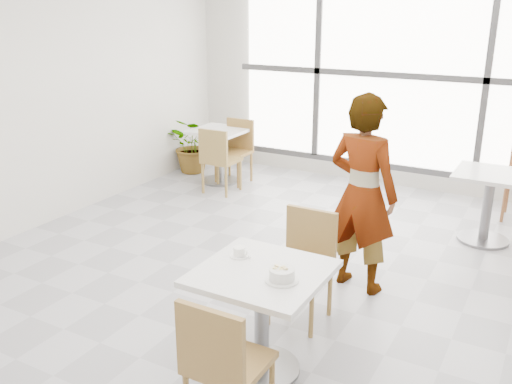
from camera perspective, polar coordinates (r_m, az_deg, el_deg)
The scene contains 15 objects.
floor at distance 4.91m, azimuth 1.74°, elevation -10.14°, with size 7.00×7.00×0.00m, color #9E9EA5.
wall_back at distance 7.63m, azimuth 14.37°, elevation 11.58°, with size 6.00×6.00×0.00m, color silver.
wall_left at distance 6.33m, azimuth -23.30°, elevation 9.32°, with size 7.00×7.00×0.00m, color silver.
window at distance 7.57m, azimuth 14.23°, elevation 11.53°, with size 4.60×0.07×2.52m.
main_table at distance 3.70m, azimuth 0.61°, elevation -11.19°, with size 0.80×0.80×0.75m.
chair_near at distance 3.21m, azimuth -3.56°, elevation -16.76°, with size 0.42×0.42×0.87m.
chair_far at distance 4.35m, azimuth 5.05°, elevation -6.75°, with size 0.42×0.42×0.87m.
oatmeal_bowl at distance 3.45m, azimuth 2.66°, elevation -8.44°, with size 0.21×0.21×0.10m.
coffee_cup at distance 3.77m, azimuth -1.70°, elevation -6.20°, with size 0.16×0.13×0.07m.
person at distance 4.74m, azimuth 10.86°, elevation -0.22°, with size 0.62×0.41×1.71m, color black.
bg_table_left at distance 7.72m, azimuth -3.76°, elevation 4.53°, with size 0.70×0.70×0.75m.
bg_table_right at distance 6.19m, azimuth 22.74°, elevation -0.49°, with size 0.70×0.70×0.75m.
bg_chair_left_near at distance 7.22m, azimuth -3.93°, elevation 3.65°, with size 0.42×0.42×0.87m.
bg_chair_left_far at distance 7.74m, azimuth -2.01°, elevation 4.69°, with size 0.42×0.42×0.87m.
plant_left at distance 8.23m, azimuth -6.34°, elevation 4.79°, with size 0.74×0.64×0.82m, color #578E48.
Camera 1 is at (1.97, -3.82, 2.36)m, focal length 39.01 mm.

